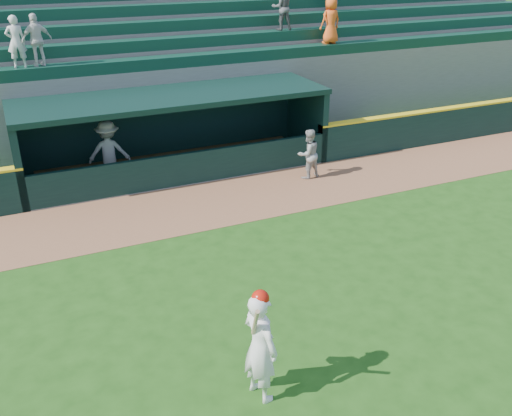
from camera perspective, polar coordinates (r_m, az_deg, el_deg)
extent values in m
plane|color=#1F4A12|center=(11.90, 3.20, -8.69)|extent=(120.00, 120.00, 0.00)
cube|color=brown|center=(15.84, -4.90, 0.38)|extent=(40.00, 3.00, 0.01)
cube|color=black|center=(23.56, 23.09, 8.33)|extent=(15.50, 0.30, 1.20)
cube|color=yellow|center=(23.41, 23.35, 9.80)|extent=(15.50, 0.32, 0.06)
imported|color=#A2A29D|center=(17.42, 5.25, 5.41)|extent=(0.82, 0.68, 1.53)
imported|color=#9E9E99|center=(17.54, -14.49, 5.46)|extent=(1.35, 0.98, 1.89)
cube|color=slate|center=(18.30, -7.87, 3.77)|extent=(9.00, 2.60, 0.04)
cube|color=black|center=(17.32, -22.83, 4.72)|extent=(0.20, 2.60, 2.30)
cube|color=black|center=(19.63, 5.01, 8.87)|extent=(0.20, 2.60, 2.30)
cube|color=black|center=(19.13, -9.22, 8.20)|extent=(9.40, 0.20, 2.30)
cube|color=black|center=(17.59, -8.33, 10.94)|extent=(9.40, 2.80, 0.16)
cube|color=black|center=(17.04, -6.76, 3.92)|extent=(9.00, 0.16, 1.00)
cube|color=brown|center=(18.95, -8.62, 5.21)|extent=(8.40, 0.45, 0.10)
cube|color=slate|center=(19.53, -9.71, 9.46)|extent=(34.00, 0.85, 2.91)
cube|color=#0F3828|center=(19.05, -9.97, 14.11)|extent=(34.00, 0.60, 0.36)
cube|color=slate|center=(20.27, -10.40, 10.64)|extent=(34.00, 0.85, 3.36)
cube|color=#0F3828|center=(19.79, -10.74, 15.78)|extent=(34.00, 0.60, 0.36)
cube|color=slate|center=(21.02, -11.05, 11.73)|extent=(34.00, 0.85, 3.81)
cube|color=#0F3828|center=(20.54, -11.46, 17.32)|extent=(34.00, 0.60, 0.36)
cube|color=slate|center=(21.78, -11.66, 12.75)|extent=(34.00, 0.85, 4.26)
cube|color=#0F3828|center=(21.31, -12.14, 18.75)|extent=(34.00, 0.60, 0.36)
cube|color=slate|center=(22.55, -12.23, 13.70)|extent=(34.00, 0.85, 4.71)
cube|color=slate|center=(23.33, -12.77, 14.58)|extent=(34.00, 0.85, 5.16)
cube|color=slate|center=(24.12, -13.28, 15.40)|extent=(34.00, 0.85, 5.61)
cube|color=slate|center=(24.67, -13.57, 15.58)|extent=(34.50, 0.30, 5.61)
imported|color=#FF5D1C|center=(21.42, 7.48, 18.08)|extent=(0.82, 0.57, 1.58)
imported|color=silver|center=(18.38, -21.06, 15.42)|extent=(0.93, 0.55, 1.49)
imported|color=#515151|center=(21.38, 2.61, 19.39)|extent=(0.83, 0.69, 1.53)
imported|color=silver|center=(18.35, -22.87, 15.09)|extent=(0.55, 0.37, 1.47)
imported|color=white|center=(9.03, 0.42, -13.68)|extent=(0.62, 0.79, 1.91)
sphere|color=red|center=(8.50, 0.44, -9.04)|extent=(0.27, 0.27, 0.27)
cylinder|color=tan|center=(8.41, -0.07, -11.39)|extent=(0.21, 0.51, 0.76)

